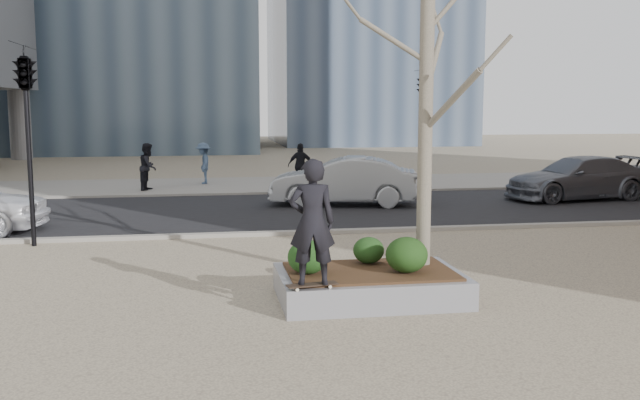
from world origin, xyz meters
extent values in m
plane|color=tan|center=(0.00, 0.00, 0.00)|extent=(120.00, 120.00, 0.00)
cube|color=black|center=(0.00, 10.00, 0.01)|extent=(60.00, 8.00, 0.02)
cube|color=gray|center=(0.00, 17.00, 0.01)|extent=(60.00, 6.00, 0.02)
cube|color=gray|center=(1.00, 0.00, 0.23)|extent=(3.00, 2.00, 0.45)
cube|color=#382314|center=(1.00, 0.00, 0.47)|extent=(2.70, 1.70, 0.04)
ellipsoid|color=#113512|center=(-0.05, -0.09, 0.77)|extent=(0.65, 0.65, 0.55)
ellipsoid|color=black|center=(1.10, 0.50, 0.72)|extent=(0.53, 0.53, 0.45)
ellipsoid|color=#173611|center=(1.55, -0.26, 0.78)|extent=(0.69, 0.69, 0.58)
imported|color=black|center=(-0.10, -0.88, 1.47)|extent=(0.72, 0.50, 1.89)
imported|color=gray|center=(2.72, 10.79, 0.78)|extent=(4.87, 2.59, 1.53)
imported|color=slate|center=(10.74, 10.85, 0.74)|extent=(5.17, 2.59, 1.44)
imported|color=black|center=(-3.65, 15.87, 0.90)|extent=(0.85, 0.98, 1.75)
imported|color=#3F5472|center=(-1.62, 17.64, 0.85)|extent=(0.65, 1.08, 1.65)
imported|color=black|center=(2.05, 15.74, 0.87)|extent=(1.06, 0.63, 1.69)
camera|label=1|loc=(-1.70, -11.18, 3.20)|focal=40.00mm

